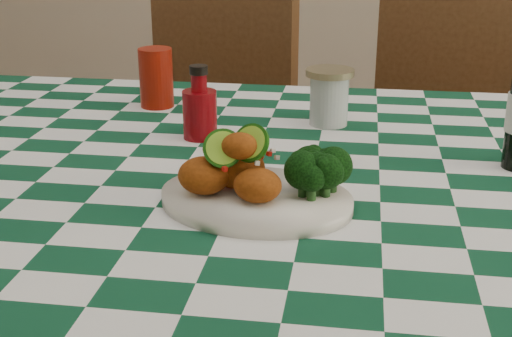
% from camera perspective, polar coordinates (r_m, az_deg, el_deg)
% --- Properties ---
extents(plate, '(0.31, 0.26, 0.02)m').
position_cam_1_polar(plate, '(0.99, 0.00, -2.50)').
color(plate, silver).
rests_on(plate, dining_table).
extents(fried_chicken_pile, '(0.14, 0.10, 0.09)m').
position_cam_1_polar(fried_chicken_pile, '(0.97, -1.22, 0.42)').
color(fried_chicken_pile, '#933F0E').
rests_on(fried_chicken_pile, plate).
extents(broccoli_side, '(0.08, 0.08, 0.06)m').
position_cam_1_polar(broccoli_side, '(0.97, 4.87, -0.30)').
color(broccoli_side, black).
rests_on(broccoli_side, plate).
extents(red_tumbler, '(0.09, 0.09, 0.12)m').
position_cam_1_polar(red_tumbler, '(1.47, -7.99, 7.20)').
color(red_tumbler, maroon).
rests_on(red_tumbler, dining_table).
extents(ketchup_bottle, '(0.07, 0.07, 0.13)m').
position_cam_1_polar(ketchup_bottle, '(1.26, -4.54, 5.30)').
color(ketchup_bottle, '#71050A').
rests_on(ketchup_bottle, dining_table).
extents(mason_jar, '(0.09, 0.09, 0.11)m').
position_cam_1_polar(mason_jar, '(1.34, 5.87, 5.71)').
color(mason_jar, '#B2BCBA').
rests_on(mason_jar, dining_table).
extents(wooden_chair_left, '(0.60, 0.61, 1.00)m').
position_cam_1_polar(wooden_chair_left, '(1.95, -5.77, 0.06)').
color(wooden_chair_left, '#472814').
rests_on(wooden_chair_left, ground).
extents(wooden_chair_right, '(0.57, 0.58, 0.97)m').
position_cam_1_polar(wooden_chair_right, '(1.91, 13.71, -1.38)').
color(wooden_chair_right, '#472814').
rests_on(wooden_chair_right, ground).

